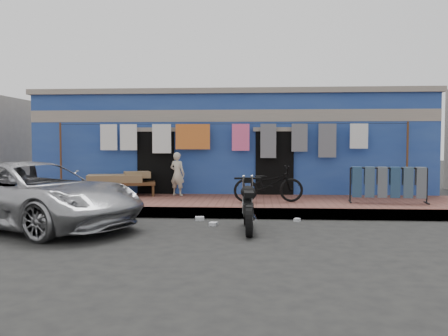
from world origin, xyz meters
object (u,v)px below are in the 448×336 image
bicycle (269,180)px  motorcycle (248,205)px  seated_person (177,174)px  charpoy (123,184)px  car (32,194)px  jeans_rack (388,184)px

bicycle → motorcycle: bicycle is taller
seated_person → charpoy: bearing=26.8°
charpoy → motorcycle: bearing=-46.3°
bicycle → charpoy: bearing=66.0°
car → jeans_rack: bearing=-47.6°
bicycle → motorcycle: 2.69m
seated_person → jeans_rack: 5.71m
seated_person → bicycle: (2.57, -1.34, -0.05)m
car → bicycle: size_ratio=2.84×
charpoy → jeans_rack: bearing=-9.2°
car → seated_person: size_ratio=4.02×
motorcycle → jeans_rack: bearing=34.8°
seated_person → car: bearing=80.9°
seated_person → jeans_rack: seated_person is taller
motorcycle → seated_person: bearing=114.9°
bicycle → jeans_rack: bicycle is taller
car → motorcycle: 4.49m
motorcycle → charpoy: size_ratio=0.78×
charpoy → jeans_rack: jeans_rack is taller
jeans_rack → motorcycle: bearing=-142.1°
car → charpoy: car is taller
seated_person → bicycle: 2.90m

